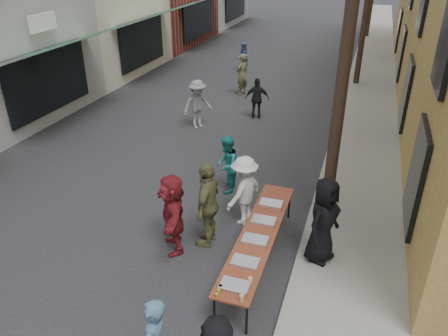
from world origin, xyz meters
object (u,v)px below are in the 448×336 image
Objects in this scene: serving_table at (259,235)px; catering_tray_sausage at (235,286)px; utility_pole_near at (349,29)px; server at (323,220)px; guest_front_c at (227,165)px.

catering_tray_sausage is (-0.00, -1.65, 0.08)m from serving_table.
utility_pole_near is 5.23m from catering_tray_sausage.
catering_tray_sausage is (-1.16, -3.51, -3.71)m from utility_pole_near.
utility_pole_near is at bearing 25.13° from server.
utility_pole_near reaches higher than guest_front_c.
catering_tray_sausage reaches higher than serving_table.
server is (1.21, 2.10, 0.24)m from catering_tray_sausage.
serving_table is at bearing -121.90° from utility_pole_near.
utility_pole_near is 4.84× the size of server.
server is at bearing 20.60° from serving_table.
guest_front_c is (-2.70, 0.77, -3.71)m from utility_pole_near.
catering_tray_sausage is at bearing -90.00° from serving_table.
catering_tray_sausage is 4.54m from guest_front_c.
utility_pole_near is at bearing 58.10° from serving_table.
catering_tray_sausage is at bearing 12.12° from guest_front_c.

